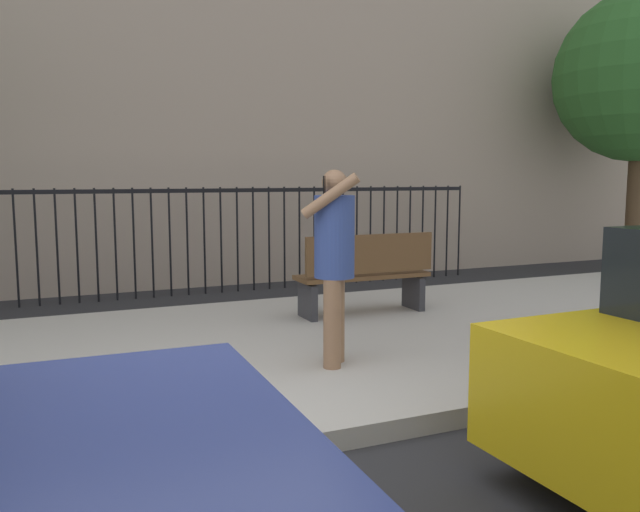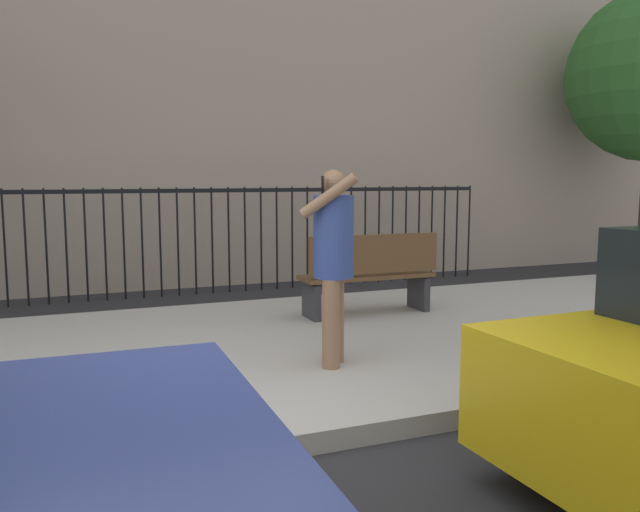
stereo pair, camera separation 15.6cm
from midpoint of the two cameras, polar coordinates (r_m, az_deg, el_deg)
name	(u,v)px [view 2 (the right image)]	position (r m, az deg, el deg)	size (l,w,h in m)	color
ground_plane	(203,475)	(4.06, -9.20, -18.61)	(60.00, 60.00, 0.00)	#28282B
sidewalk	(152,363)	(6.06, -13.97, -9.22)	(28.00, 4.40, 0.15)	#B2ADA3
iron_fence	(114,229)	(9.54, -17.36, 2.31)	(12.03, 0.04, 1.60)	black
pedestrian_on_phone	(334,253)	(5.43, 2.08, 0.30)	(0.63, 0.71, 1.66)	#936B4C
street_bench	(370,272)	(7.47, 5.05, -1.47)	(1.60, 0.45, 0.95)	brown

